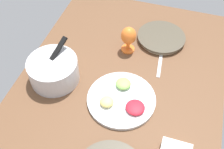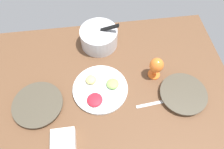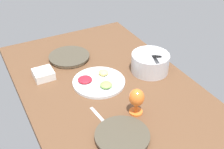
# 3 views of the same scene
# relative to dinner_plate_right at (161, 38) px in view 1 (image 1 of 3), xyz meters

# --- Properties ---
(ground_plane) EXTENTS (1.60, 1.04, 0.04)m
(ground_plane) POSITION_rel_dinner_plate_right_xyz_m (-0.46, 0.14, -0.04)
(ground_plane) COLOR brown
(dinner_plate_right) EXTENTS (0.28, 0.28, 0.03)m
(dinner_plate_right) POSITION_rel_dinner_plate_right_xyz_m (0.00, 0.00, 0.00)
(dinner_plate_right) COLOR beige
(dinner_plate_right) RESTS_ON ground_plane
(mixing_bowl) EXTENTS (0.26, 0.25, 0.19)m
(mixing_bowl) POSITION_rel_dinner_plate_right_xyz_m (-0.46, 0.47, 0.05)
(mixing_bowl) COLOR silver
(mixing_bowl) RESTS_ON ground_plane
(fruit_platter) EXTENTS (0.34, 0.34, 0.05)m
(fruit_platter) POSITION_rel_dinner_plate_right_xyz_m (-0.49, 0.10, -0.00)
(fruit_platter) COLOR silver
(fruit_platter) RESTS_ON ground_plane
(hurricane_glass_orange) EXTENTS (0.09, 0.09, 0.16)m
(hurricane_glass_orange) POSITION_rel_dinner_plate_right_xyz_m (-0.14, 0.17, 0.08)
(hurricane_glass_orange) COLOR orange
(hurricane_glass_orange) RESTS_ON ground_plane
(fork_by_right_plate) EXTENTS (0.18, 0.03, 0.01)m
(fork_by_right_plate) POSITION_rel_dinner_plate_right_xyz_m (-0.20, -0.03, -0.01)
(fork_by_right_plate) COLOR silver
(fork_by_right_plate) RESTS_ON ground_plane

